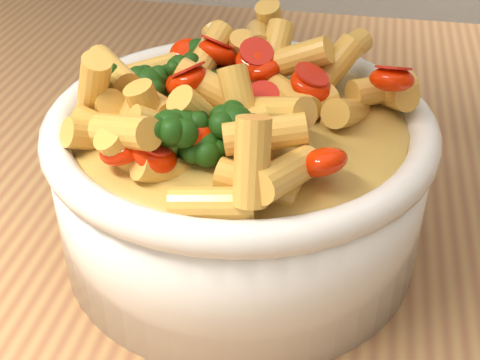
# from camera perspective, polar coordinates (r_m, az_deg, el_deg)

# --- Properties ---
(table) EXTENTS (1.20, 0.80, 0.90)m
(table) POSITION_cam_1_polar(r_m,az_deg,el_deg) (0.57, 8.93, -10.96)
(table) COLOR #A57746
(table) RESTS_ON ground
(serving_bowl) EXTENTS (0.24, 0.24, 0.10)m
(serving_bowl) POSITION_cam_1_polar(r_m,az_deg,el_deg) (0.43, -0.00, 0.14)
(serving_bowl) COLOR white
(serving_bowl) RESTS_ON table
(pasta_salad) EXTENTS (0.19, 0.19, 0.04)m
(pasta_salad) POSITION_cam_1_polar(r_m,az_deg,el_deg) (0.40, -0.00, 7.78)
(pasta_salad) COLOR #EFB64B
(pasta_salad) RESTS_ON serving_bowl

